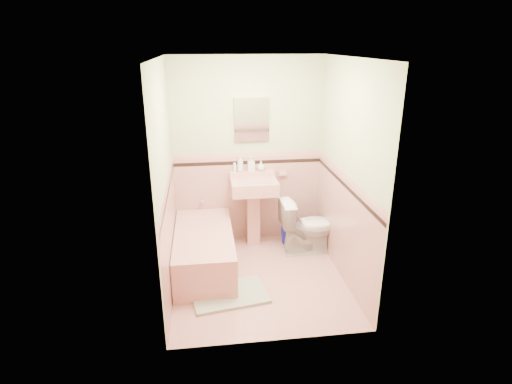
{
  "coord_description": "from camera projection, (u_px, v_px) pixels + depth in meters",
  "views": [
    {
      "loc": [
        -0.59,
        -4.23,
        2.65
      ],
      "look_at": [
        0.0,
        0.25,
        1.0
      ],
      "focal_mm": 29.02,
      "sensor_mm": 36.0,
      "label": 1
    }
  ],
  "objects": [
    {
      "name": "wall_right",
      "position": [
        348.0,
        175.0,
        4.61
      ],
      "size": [
        0.0,
        2.5,
        2.5
      ],
      "primitive_type": "plane",
      "rotation": [
        1.57,
        0.0,
        -1.57
      ],
      "color": "beige",
      "rests_on": "ground"
    },
    {
      "name": "soap_bottle_mid",
      "position": [
        251.0,
        164.0,
        5.51
      ],
      "size": [
        0.09,
        0.1,
        0.2
      ],
      "primitive_type": "imported",
      "rotation": [
        0.0,
        0.0,
        -0.06
      ],
      "color": "#B2B2B2",
      "rests_on": "sink"
    },
    {
      "name": "cap_front",
      "position": [
        276.0,
        221.0,
        3.49
      ],
      "size": [
        2.0,
        0.0,
        2.0
      ],
      "primitive_type": "plane",
      "rotation": [
        -1.57,
        0.0,
        0.0
      ],
      "color": "tan",
      "rests_on": "ground"
    },
    {
      "name": "accent_right",
      "position": [
        345.0,
        186.0,
        4.65
      ],
      "size": [
        0.0,
        2.2,
        2.2
      ],
      "primitive_type": "plane",
      "rotation": [
        1.57,
        0.0,
        -1.57
      ],
      "color": "black",
      "rests_on": "ground"
    },
    {
      "name": "tube",
      "position": [
        235.0,
        167.0,
        5.5
      ],
      "size": [
        0.04,
        0.04,
        0.12
      ],
      "primitive_type": "cylinder",
      "rotation": [
        0.0,
        0.0,
        -0.11
      ],
      "color": "white",
      "rests_on": "sink"
    },
    {
      "name": "wall_front",
      "position": [
        277.0,
        219.0,
        3.47
      ],
      "size": [
        2.5,
        0.0,
        2.5
      ],
      "primitive_type": "plane",
      "rotation": [
        -1.57,
        0.0,
        0.0
      ],
      "color": "beige",
      "rests_on": "ground"
    },
    {
      "name": "wainscot_front",
      "position": [
        275.0,
        285.0,
        3.7
      ],
      "size": [
        2.0,
        0.0,
        2.0
      ],
      "primitive_type": "plane",
      "rotation": [
        -1.57,
        0.0,
        0.0
      ],
      "color": "#D5998F",
      "rests_on": "ground"
    },
    {
      "name": "cap_back",
      "position": [
        248.0,
        155.0,
        5.51
      ],
      "size": [
        2.0,
        0.0,
        2.0
      ],
      "primitive_type": "plane",
      "rotation": [
        1.57,
        0.0,
        0.0
      ],
      "color": "tan",
      "rests_on": "ground"
    },
    {
      "name": "bath_mat",
      "position": [
        229.0,
        294.0,
        4.57
      ],
      "size": [
        0.89,
        0.67,
        0.03
      ],
      "primitive_type": "cube",
      "rotation": [
        0.0,
        0.0,
        0.17
      ],
      "color": "#9CA68A",
      "rests_on": "floor"
    },
    {
      "name": "ceiling",
      "position": [
        259.0,
        57.0,
        4.06
      ],
      "size": [
        2.2,
        2.2,
        0.0
      ],
      "primitive_type": "plane",
      "rotation": [
        3.14,
        0.0,
        0.0
      ],
      "color": "white",
      "rests_on": "ground"
    },
    {
      "name": "bathtub",
      "position": [
        204.0,
        251.0,
        5.07
      ],
      "size": [
        0.7,
        1.5,
        0.45
      ],
      "primitive_type": "cube",
      "color": "tan",
      "rests_on": "floor"
    },
    {
      "name": "sink",
      "position": [
        254.0,
        213.0,
        5.56
      ],
      "size": [
        0.6,
        0.5,
        0.95
      ],
      "primitive_type": null,
      "color": "tan",
      "rests_on": "floor"
    },
    {
      "name": "floor",
      "position": [
        259.0,
        278.0,
        4.92
      ],
      "size": [
        2.2,
        2.2,
        0.0
      ],
      "primitive_type": "plane",
      "color": "#D2938A",
      "rests_on": "ground"
    },
    {
      "name": "accent_back",
      "position": [
        248.0,
        163.0,
        5.54
      ],
      "size": [
        2.0,
        0.0,
        2.0
      ],
      "primitive_type": "plane",
      "rotation": [
        1.57,
        0.0,
        0.0
      ],
      "color": "black",
      "rests_on": "ground"
    },
    {
      "name": "wainscot_right",
      "position": [
        342.0,
        228.0,
        4.83
      ],
      "size": [
        0.0,
        2.2,
        2.2
      ],
      "primitive_type": "plane",
      "rotation": [
        1.57,
        0.0,
        -1.57
      ],
      "color": "#D5998F",
      "rests_on": "ground"
    },
    {
      "name": "toilet",
      "position": [
        308.0,
        226.0,
        5.42
      ],
      "size": [
        0.74,
        0.44,
        0.74
      ],
      "primitive_type": "imported",
      "rotation": [
        0.0,
        0.0,
        1.61
      ],
      "color": "white",
      "rests_on": "floor"
    },
    {
      "name": "soap_bottle_left",
      "position": [
        240.0,
        164.0,
        5.49
      ],
      "size": [
        0.11,
        0.11,
        0.22
      ],
      "primitive_type": "imported",
      "rotation": [
        0.0,
        0.0,
        -0.38
      ],
      "color": "#B2B2B2",
      "rests_on": "sink"
    },
    {
      "name": "wall_left",
      "position": [
        165.0,
        182.0,
        4.37
      ],
      "size": [
        0.0,
        2.5,
        2.5
      ],
      "primitive_type": "plane",
      "rotation": [
        1.57,
        0.0,
        1.57
      ],
      "color": "beige",
      "rests_on": "ground"
    },
    {
      "name": "accent_front",
      "position": [
        276.0,
        232.0,
        3.53
      ],
      "size": [
        2.0,
        0.0,
        2.0
      ],
      "primitive_type": "plane",
      "rotation": [
        -1.57,
        0.0,
        0.0
      ],
      "color": "black",
      "rests_on": "ground"
    },
    {
      "name": "soap_dish",
      "position": [
        282.0,
        174.0,
        5.64
      ],
      "size": [
        0.11,
        0.06,
        0.04
      ],
      "primitive_type": "cube",
      "color": "tan",
      "rests_on": "wall_back"
    },
    {
      "name": "medicine_cabinet",
      "position": [
        252.0,
        119.0,
        5.34
      ],
      "size": [
        0.45,
        0.04,
        0.56
      ],
      "primitive_type": "cube",
      "color": "white",
      "rests_on": "wall_back"
    },
    {
      "name": "accent_left",
      "position": [
        168.0,
        193.0,
        4.42
      ],
      "size": [
        0.0,
        2.2,
        2.2
      ],
      "primitive_type": "plane",
      "rotation": [
        1.57,
        0.0,
        1.57
      ],
      "color": "black",
      "rests_on": "ground"
    },
    {
      "name": "wainscot_left",
      "position": [
        171.0,
        237.0,
        4.59
      ],
      "size": [
        0.0,
        2.2,
        2.2
      ],
      "primitive_type": "plane",
      "rotation": [
        1.57,
        0.0,
        1.57
      ],
      "color": "#D5998F",
      "rests_on": "ground"
    },
    {
      "name": "cap_right",
      "position": [
        346.0,
        177.0,
        4.62
      ],
      "size": [
        0.0,
        2.2,
        2.2
      ],
      "primitive_type": "plane",
      "rotation": [
        1.57,
        0.0,
        -1.57
      ],
      "color": "tan",
      "rests_on": "ground"
    },
    {
      "name": "sink_faucet",
      "position": [
        252.0,
        176.0,
        5.53
      ],
      "size": [
        0.02,
        0.02,
        0.1
      ],
      "primitive_type": "cylinder",
      "color": "silver",
      "rests_on": "sink"
    },
    {
      "name": "cap_left",
      "position": [
        167.0,
        185.0,
        4.38
      ],
      "size": [
        0.0,
        2.2,
        2.2
      ],
      "primitive_type": "plane",
      "rotation": [
        1.57,
        0.0,
        1.57
      ],
      "color": "tan",
      "rests_on": "ground"
    },
    {
      "name": "wainscot_back",
      "position": [
        248.0,
        199.0,
        5.73
      ],
      "size": [
        2.0,
        0.0,
        2.0
      ],
      "primitive_type": "plane",
      "rotation": [
        1.57,
        0.0,
        0.0
      ],
      "color": "#D5998F",
      "rests_on": "ground"
    },
    {
      "name": "bucket",
      "position": [
        290.0,
        233.0,
        5.74
      ],
      "size": [
        0.36,
        0.36,
        0.28
      ],
      "primitive_type": null,
      "rotation": [
        0.0,
        0.0,
        0.35
      ],
      "color": "#151ABB",
      "rests_on": "floor"
    },
    {
      "name": "soap_bottle_right",
      "position": [
        261.0,
        166.0,
        5.54
      ],
      "size": [
        0.12,
        0.12,
        0.13
      ],
      "primitive_type": "imported",
      "rotation": [
        0.0,
        0.0,
        0.19
      ],
      "color": "#B2B2B2",
      "rests_on": "sink"
    },
    {
      "name": "wall_back",
      "position": [
        248.0,
        153.0,
        5.52
      ],
      "size": [
        2.5,
        0.0,
        2.5
      ],
      "primitive_type": "plane",
      "rotation": [
        1.57,
        0.0,
        0.0
      ],
      "color": "beige",
      "rests_on": "ground"
    },
    {
      "name": "shoe",
      "position": [
        217.0,
        292.0,
        4.55
      ],
      "size": [
        0.16,
        0.11,
        0.06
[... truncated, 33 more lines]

